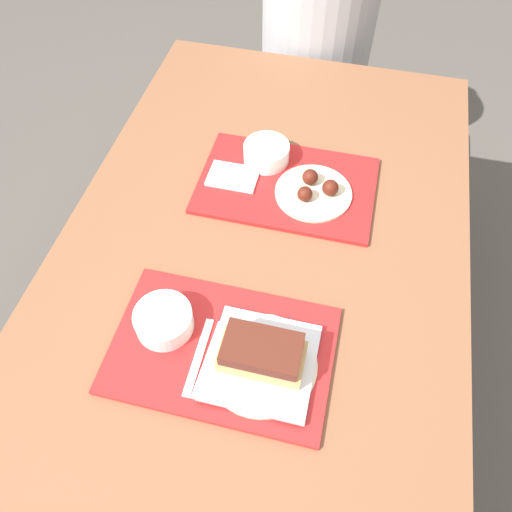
{
  "coord_description": "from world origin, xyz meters",
  "views": [
    {
      "loc": [
        0.15,
        -0.62,
        1.66
      ],
      "look_at": [
        0.0,
        0.01,
        0.76
      ],
      "focal_mm": 35.0,
      "sensor_mm": 36.0,
      "label": 1
    }
  ],
  "objects_px": {
    "tray_far": "(287,185)",
    "person_seated_across": "(319,23)",
    "wings_plate_far": "(314,190)",
    "bowl_coleslaw_near": "(164,320)",
    "brisket_sandwich_plate": "(262,358)",
    "tray_near": "(222,350)",
    "bowl_coleslaw_far": "(266,152)"
  },
  "relations": [
    {
      "from": "tray_far",
      "to": "person_seated_across",
      "type": "height_order",
      "value": "person_seated_across"
    },
    {
      "from": "bowl_coleslaw_far",
      "to": "person_seated_across",
      "type": "height_order",
      "value": "person_seated_across"
    },
    {
      "from": "tray_near",
      "to": "tray_far",
      "type": "relative_size",
      "value": 1.0
    },
    {
      "from": "tray_far",
      "to": "person_seated_across",
      "type": "bearing_deg",
      "value": 93.4
    },
    {
      "from": "bowl_coleslaw_near",
      "to": "wings_plate_far",
      "type": "distance_m",
      "value": 0.5
    },
    {
      "from": "tray_far",
      "to": "wings_plate_far",
      "type": "height_order",
      "value": "wings_plate_far"
    },
    {
      "from": "brisket_sandwich_plate",
      "to": "person_seated_across",
      "type": "xyz_separation_m",
      "value": [
        -0.1,
        1.3,
        -0.05
      ]
    },
    {
      "from": "wings_plate_far",
      "to": "person_seated_across",
      "type": "height_order",
      "value": "person_seated_across"
    },
    {
      "from": "brisket_sandwich_plate",
      "to": "wings_plate_far",
      "type": "relative_size",
      "value": 1.14
    },
    {
      "from": "bowl_coleslaw_near",
      "to": "brisket_sandwich_plate",
      "type": "distance_m",
      "value": 0.22
    },
    {
      "from": "tray_far",
      "to": "wings_plate_far",
      "type": "bearing_deg",
      "value": -14.27
    },
    {
      "from": "brisket_sandwich_plate",
      "to": "wings_plate_far",
      "type": "height_order",
      "value": "brisket_sandwich_plate"
    },
    {
      "from": "tray_near",
      "to": "bowl_coleslaw_near",
      "type": "relative_size",
      "value": 3.72
    },
    {
      "from": "person_seated_across",
      "to": "tray_near",
      "type": "bearing_deg",
      "value": -89.51
    },
    {
      "from": "tray_near",
      "to": "tray_far",
      "type": "bearing_deg",
      "value": 85.67
    },
    {
      "from": "wings_plate_far",
      "to": "person_seated_across",
      "type": "distance_m",
      "value": 0.83
    },
    {
      "from": "bowl_coleslaw_near",
      "to": "tray_near",
      "type": "bearing_deg",
      "value": -9.61
    },
    {
      "from": "tray_near",
      "to": "bowl_coleslaw_near",
      "type": "bearing_deg",
      "value": 170.39
    },
    {
      "from": "brisket_sandwich_plate",
      "to": "wings_plate_far",
      "type": "xyz_separation_m",
      "value": [
        0.02,
        0.48,
        -0.02
      ]
    },
    {
      "from": "bowl_coleslaw_far",
      "to": "person_seated_across",
      "type": "relative_size",
      "value": 0.17
    },
    {
      "from": "bowl_coleslaw_near",
      "to": "wings_plate_far",
      "type": "xyz_separation_m",
      "value": [
        0.24,
        0.44,
        -0.01
      ]
    },
    {
      "from": "tray_far",
      "to": "person_seated_across",
      "type": "distance_m",
      "value": 0.8
    },
    {
      "from": "tray_near",
      "to": "brisket_sandwich_plate",
      "type": "relative_size",
      "value": 2.02
    },
    {
      "from": "brisket_sandwich_plate",
      "to": "wings_plate_far",
      "type": "bearing_deg",
      "value": 87.16
    },
    {
      "from": "person_seated_across",
      "to": "wings_plate_far",
      "type": "bearing_deg",
      "value": -81.59
    },
    {
      "from": "wings_plate_far",
      "to": "bowl_coleslaw_far",
      "type": "bearing_deg",
      "value": 147.54
    },
    {
      "from": "bowl_coleslaw_near",
      "to": "wings_plate_far",
      "type": "bearing_deg",
      "value": 61.68
    },
    {
      "from": "brisket_sandwich_plate",
      "to": "person_seated_across",
      "type": "height_order",
      "value": "person_seated_across"
    },
    {
      "from": "tray_near",
      "to": "bowl_coleslaw_near",
      "type": "distance_m",
      "value": 0.13
    },
    {
      "from": "tray_far",
      "to": "wings_plate_far",
      "type": "relative_size",
      "value": 2.31
    },
    {
      "from": "wings_plate_far",
      "to": "person_seated_across",
      "type": "relative_size",
      "value": 0.27
    },
    {
      "from": "tray_near",
      "to": "bowl_coleslaw_far",
      "type": "xyz_separation_m",
      "value": [
        -0.03,
        0.55,
        0.03
      ]
    }
  ]
}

